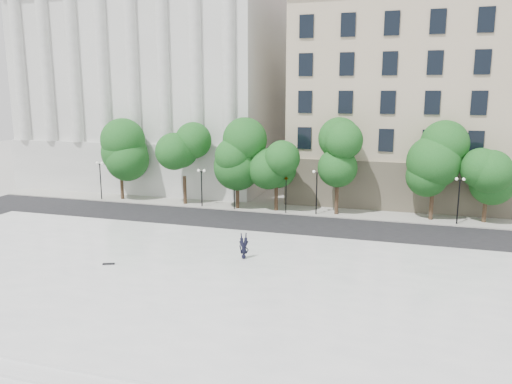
% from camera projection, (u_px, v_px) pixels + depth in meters
% --- Properties ---
extents(ground, '(160.00, 160.00, 0.00)m').
position_uv_depth(ground, '(144.00, 300.00, 28.54)').
color(ground, '#AAA8A1').
rests_on(ground, ground).
extents(plaza, '(44.00, 22.00, 0.45)m').
position_uv_depth(plaza, '(168.00, 278.00, 31.32)').
color(plaza, white).
rests_on(plaza, ground).
extents(street, '(60.00, 8.00, 0.02)m').
position_uv_depth(street, '(243.00, 222.00, 45.44)').
color(street, black).
rests_on(street, ground).
extents(far_sidewalk, '(60.00, 4.00, 0.12)m').
position_uv_depth(far_sidewalk, '(261.00, 207.00, 51.06)').
color(far_sidewalk, '#A9A79C').
rests_on(far_sidewalk, ground).
extents(building_west, '(31.50, 27.65, 25.60)m').
position_uv_depth(building_west, '(170.00, 83.00, 67.02)').
color(building_west, silver).
rests_on(building_west, ground).
extents(building_east, '(36.00, 26.15, 23.00)m').
position_uv_depth(building_east, '(464.00, 97.00, 57.21)').
color(building_east, tan).
rests_on(building_east, ground).
extents(traffic_light_west, '(0.85, 1.91, 4.25)m').
position_uv_depth(traffic_light_west, '(234.00, 173.00, 49.38)').
color(traffic_light_west, black).
rests_on(traffic_light_west, ground).
extents(traffic_light_east, '(0.69, 1.68, 4.16)m').
position_uv_depth(traffic_light_east, '(286.00, 177.00, 47.90)').
color(traffic_light_east, black).
rests_on(traffic_light_east, ground).
extents(person_lying, '(1.23, 1.93, 0.49)m').
position_uv_depth(person_lying, '(244.00, 255.00, 34.17)').
color(person_lying, black).
rests_on(person_lying, plaza).
extents(skateboard, '(0.80, 0.48, 0.08)m').
position_uv_depth(skateboard, '(109.00, 264.00, 33.06)').
color(skateboard, black).
rests_on(skateboard, plaza).
extents(plaza_steps, '(44.00, 3.00, 0.30)m').
position_uv_depth(plaza_steps, '(34.00, 383.00, 20.16)').
color(plaza_steps, white).
rests_on(plaza_steps, ground).
extents(street_trees, '(40.76, 4.89, 8.11)m').
position_uv_depth(street_trees, '(279.00, 159.00, 48.84)').
color(street_trees, '#382619').
rests_on(street_trees, ground).
extents(lamp_posts, '(37.32, 0.28, 4.39)m').
position_uv_depth(lamp_posts, '(260.00, 182.00, 49.09)').
color(lamp_posts, black).
rests_on(lamp_posts, ground).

